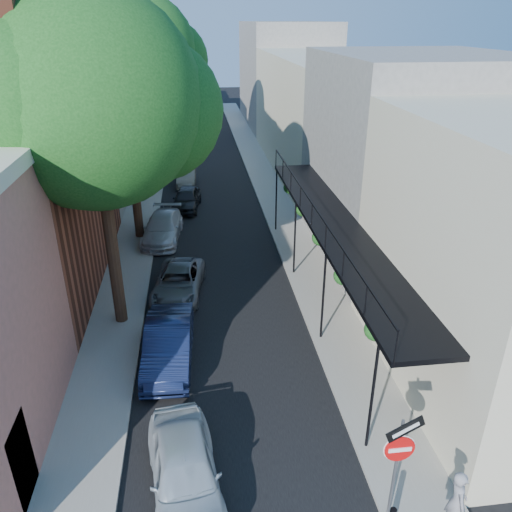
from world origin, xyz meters
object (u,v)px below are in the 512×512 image
object	(u,v)px
parked_car_b	(169,344)
sign_post	(399,452)
oak_near	(108,103)
oak_mid	(134,95)
parked_car_e	(186,199)
oak_far	(147,55)
parked_car_d	(163,228)
pedestrian	(457,501)
parked_car_c	(179,282)
parked_car_a	(185,471)
parked_car_f	(186,177)

from	to	relation	value
parked_car_b	sign_post	bearing A→B (deg)	-49.35
oak_near	parked_car_b	bearing A→B (deg)	-63.50
oak_mid	parked_car_e	world-z (taller)	oak_mid
oak_near	oak_far	distance (m)	17.01
parked_car_d	pedestrian	bearing A→B (deg)	-62.14
parked_car_b	parked_car_c	bearing A→B (deg)	89.12
oak_mid	parked_car_b	xyz separation A→B (m)	(1.47, -10.82, -6.36)
parked_car_c	sign_post	bearing A→B (deg)	-58.36
parked_car_a	sign_post	bearing A→B (deg)	-22.83
parked_car_e	parked_car_f	bearing A→B (deg)	97.68
parked_car_f	oak_mid	bearing A→B (deg)	-100.88
oak_far	parked_car_f	distance (m)	7.94
parked_car_a	pedestrian	distance (m)	6.06
sign_post	parked_car_a	size ratio (longest dim) A/B	0.74
sign_post	parked_car_d	distance (m)	17.70
parked_car_f	parked_car_a	bearing A→B (deg)	-87.77
oak_mid	parked_car_a	bearing A→B (deg)	-82.80
sign_post	parked_car_a	bearing A→B (deg)	164.37
parked_car_e	parked_car_f	size ratio (longest dim) A/B	1.06
oak_far	parked_car_f	xyz separation A→B (m)	(1.93, -0.43, -7.69)
sign_post	oak_far	size ratio (longest dim) A/B	0.25
parked_car_a	pedestrian	size ratio (longest dim) A/B	2.44
oak_near	parked_car_e	size ratio (longest dim) A/B	3.12
parked_car_e	parked_car_c	bearing A→B (deg)	-84.27
parked_car_b	parked_car_e	size ratio (longest dim) A/B	1.15
oak_near	parked_car_d	world-z (taller)	oak_near
parked_car_f	parked_car_b	bearing A→B (deg)	-89.37
parked_car_e	pedestrian	size ratio (longest dim) A/B	2.22
parked_car_a	parked_car_c	bearing A→B (deg)	84.63
sign_post	parked_car_e	distance (m)	21.66
parked_car_a	parked_car_e	size ratio (longest dim) A/B	1.10
parked_car_d	pedestrian	xyz separation A→B (m)	(7.00, -17.15, 0.31)
parked_car_b	pedestrian	size ratio (longest dim) A/B	2.57
oak_near	oak_mid	distance (m)	8.01
parked_car_f	parked_car_e	bearing A→B (deg)	-87.58
parked_car_d	pedestrian	size ratio (longest dim) A/B	2.65
parked_car_c	parked_car_f	bearing A→B (deg)	96.44
oak_near	parked_car_d	xyz separation A→B (m)	(0.77, 7.39, -7.24)
oak_far	parked_car_b	xyz separation A→B (m)	(1.41, -19.86, -7.56)
oak_mid	oak_far	world-z (taller)	oak_far
parked_car_c	parked_car_d	xyz separation A→B (m)	(-0.89, 5.81, 0.07)
oak_near	parked_car_a	xyz separation A→B (m)	(1.97, -8.01, -7.19)
sign_post	oak_far	xyz separation A→B (m)	(-6.51, 26.30, 6.22)
parked_car_d	parked_car_a	bearing A→B (deg)	-79.89
parked_car_a	parked_car_e	bearing A→B (deg)	82.80
oak_far	pedestrian	size ratio (longest dim) A/B	7.23
oak_near	parked_car_a	world-z (taller)	oak_near
oak_far	parked_car_d	distance (m)	12.30
parked_car_b	parked_car_c	xyz separation A→B (m)	(0.24, 4.43, -0.14)
parked_car_c	pedestrian	xyz separation A→B (m)	(6.10, -11.34, 0.38)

